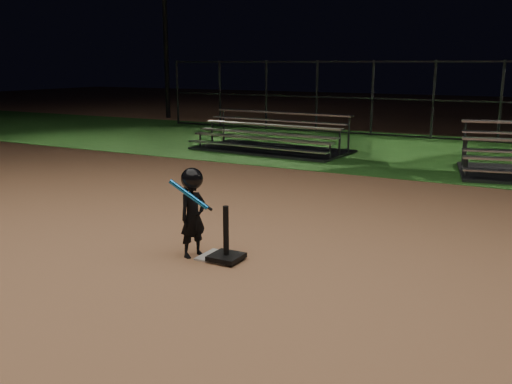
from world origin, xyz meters
name	(u,v)px	position (x,y,z in m)	size (l,w,h in m)	color
ground	(219,258)	(0.00, 0.00, 0.00)	(80.00, 80.00, 0.00)	#B37951
grass_strip	(409,151)	(0.00, 10.00, 0.01)	(60.00, 8.00, 0.01)	#24591D
home_plate	(219,257)	(0.00, 0.00, 0.01)	(0.45, 0.45, 0.02)	beige
batting_tee	(226,250)	(0.15, -0.06, 0.14)	(0.38, 0.38, 0.68)	black
child_batter	(193,210)	(-0.31, -0.09, 0.61)	(0.49, 0.47, 1.14)	black
bleacher_left	(271,144)	(-3.41, 8.23, 0.22)	(4.40, 2.37, 1.05)	silver
backstop_fence	(433,100)	(0.00, 13.00, 1.25)	(20.08, 0.08, 2.50)	#38383D
light_pole_left	(164,3)	(-12.00, 14.94, 4.95)	(0.90, 0.53, 8.30)	#2D2D30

